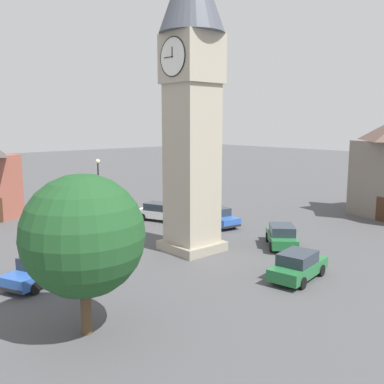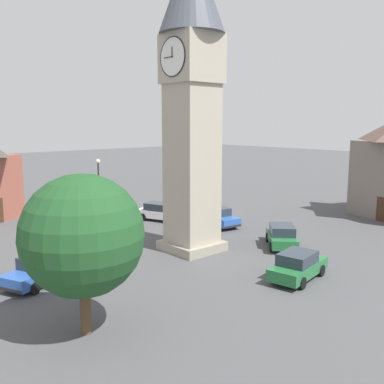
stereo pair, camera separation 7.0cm
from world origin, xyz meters
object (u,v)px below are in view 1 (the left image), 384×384
object	(u,v)px
car_red_corner	(159,212)
tree	(83,236)
car_black_far	(282,236)
car_blue_kerb	(298,266)
lamp_post	(98,183)
clock_tower	(192,73)
pedestrian	(87,225)
road_sign	(78,262)
car_white_side	(41,269)
car_silver_kerb	(217,217)

from	to	relation	value
car_red_corner	tree	bearing A→B (deg)	134.47
car_red_corner	car_black_far	xyz separation A→B (m)	(-11.92, -1.37, 0.00)
car_blue_kerb	car_red_corner	xyz separation A→B (m)	(16.33, -3.03, 0.00)
car_blue_kerb	tree	world-z (taller)	tree
car_red_corner	lamp_post	bearing A→B (deg)	76.37
clock_tower	pedestrian	world-z (taller)	clock_tower
car_red_corner	car_blue_kerb	bearing A→B (deg)	169.50
clock_tower	car_blue_kerb	bearing A→B (deg)	-175.15
car_black_far	tree	xyz separation A→B (m)	(-2.37, 15.93, 3.29)
car_blue_kerb	road_sign	distance (m)	11.52
car_white_side	pedestrian	distance (m)	8.99
lamp_post	road_sign	size ratio (longest dim) A/B	1.97
car_blue_kerb	car_black_far	bearing A→B (deg)	-44.90
car_blue_kerb	lamp_post	size ratio (longest dim) A/B	0.79
clock_tower	road_sign	xyz separation A→B (m)	(-2.62, 9.50, -9.56)
car_blue_kerb	road_sign	world-z (taller)	road_sign
car_blue_kerb	car_black_far	xyz separation A→B (m)	(4.41, -4.40, 0.00)
car_blue_kerb	car_silver_kerb	size ratio (longest dim) A/B	1.00
car_white_side	road_sign	bearing A→B (deg)	-171.46
pedestrian	lamp_post	distance (m)	4.33
pedestrian	lamp_post	world-z (taller)	lamp_post
pedestrian	lamp_post	xyz separation A→B (m)	(2.45, -2.39, 2.64)
pedestrian	car_white_side	bearing A→B (deg)	136.40
clock_tower	car_white_side	size ratio (longest dim) A/B	4.41
car_black_far	tree	bearing A→B (deg)	98.47
pedestrian	road_sign	size ratio (longest dim) A/B	0.60
car_white_side	lamp_post	distance (m)	12.74
car_red_corner	pedestrian	distance (m)	7.61
clock_tower	car_blue_kerb	world-z (taller)	clock_tower
car_red_corner	lamp_post	world-z (taller)	lamp_post
car_red_corner	pedestrian	xyz separation A→B (m)	(-1.21, 7.51, 0.25)
lamp_post	car_blue_kerb	bearing A→B (deg)	-173.23
clock_tower	car_red_corner	size ratio (longest dim) A/B	4.41
car_white_side	lamp_post	xyz separation A→B (m)	(8.96, -8.59, 2.89)
car_silver_kerb	car_red_corner	world-z (taller)	same
car_red_corner	car_silver_kerb	bearing A→B (deg)	-153.44
car_black_far	tree	world-z (taller)	tree
car_red_corner	pedestrian	size ratio (longest dim) A/B	2.64
car_black_far	road_sign	distance (m)	14.64
car_white_side	tree	size ratio (longest dim) A/B	0.69
car_black_far	car_silver_kerb	bearing A→B (deg)	-7.68
car_red_corner	tree	size ratio (longest dim) A/B	0.69
clock_tower	lamp_post	xyz separation A→B (m)	(9.67, 1.41, -7.81)
clock_tower	lamp_post	distance (m)	12.51
car_black_far	lamp_post	distance (m)	14.95
clock_tower	car_blue_kerb	size ratio (longest dim) A/B	4.51
car_silver_kerb	tree	size ratio (longest dim) A/B	0.67
clock_tower	road_sign	world-z (taller)	clock_tower
car_silver_kerb	pedestrian	distance (m)	10.45
clock_tower	road_sign	size ratio (longest dim) A/B	7.02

